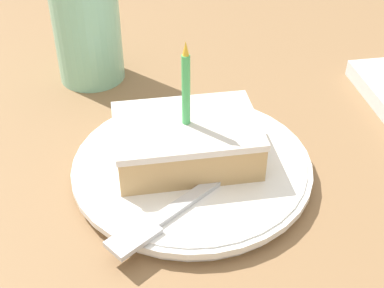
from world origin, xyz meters
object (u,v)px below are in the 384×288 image
cake_slice (186,140)px  bottle (84,7)px  plate (192,167)px  fork (183,203)px

cake_slice → bottle: size_ratio=0.59×
plate → bottle: (-0.21, -0.09, 0.09)m
bottle → cake_slice: bearing=23.7°
plate → bottle: bottle is taller
plate → fork: size_ratio=1.44×
cake_slice → bottle: bearing=-156.3°
fork → bottle: (-0.27, -0.08, 0.08)m
plate → cake_slice: 0.03m
fork → bottle: size_ratio=0.70×
bottle → plate: bearing=24.0°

